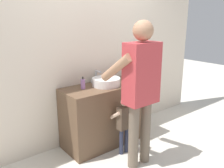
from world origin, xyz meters
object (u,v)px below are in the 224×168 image
object	(u,v)px
toothbrush_cup	(126,77)
child_toddler	(124,121)
adult_parent	(140,83)
soap_bottle	(83,84)

from	to	relation	value
toothbrush_cup	child_toddler	distance (m)	0.74
child_toddler	adult_parent	size ratio (longest dim) A/B	0.44
soap_bottle	toothbrush_cup	bearing A→B (deg)	-2.09
toothbrush_cup	soap_bottle	xyz separation A→B (m)	(-0.74, 0.03, 0.02)
soap_bottle	child_toddler	size ratio (longest dim) A/B	0.21
adult_parent	soap_bottle	bearing A→B (deg)	113.26
soap_bottle	child_toddler	world-z (taller)	soap_bottle
soap_bottle	adult_parent	xyz separation A→B (m)	(0.32, -0.75, 0.13)
toothbrush_cup	adult_parent	distance (m)	0.85
soap_bottle	child_toddler	distance (m)	0.73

